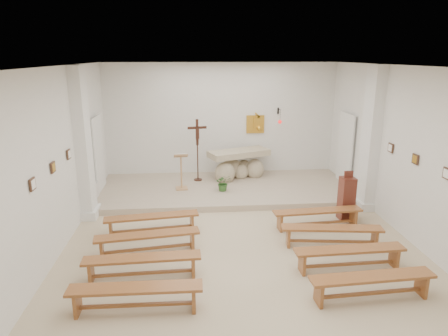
{
  "coord_description": "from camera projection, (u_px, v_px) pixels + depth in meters",
  "views": [
    {
      "loc": [
        -0.95,
        -7.07,
        3.7
      ],
      "look_at": [
        -0.2,
        1.6,
        1.23
      ],
      "focal_mm": 32.0,
      "sensor_mm": 36.0,
      "label": 1
    }
  ],
  "objects": [
    {
      "name": "sanctuary_lamp",
      "position": [
        280.0,
        120.0,
        12.02
      ],
      "size": [
        0.11,
        0.36,
        0.44
      ],
      "color": "black",
      "rests_on": "wall_back"
    },
    {
      "name": "bench_left_front",
      "position": [
        152.0,
        220.0,
        8.49
      ],
      "size": [
        2.01,
        0.57,
        0.42
      ],
      "rotation": [
        0.0,
        0.0,
        0.13
      ],
      "color": "#95562B",
      "rests_on": "ground"
    },
    {
      "name": "station_frame_left_rear",
      "position": [
        69.0,
        154.0,
        8.25
      ],
      "size": [
        0.03,
        0.2,
        0.2
      ],
      "primitive_type": "cube",
      "color": "#452C1E",
      "rests_on": "wall_left"
    },
    {
      "name": "bench_left_fourth",
      "position": [
        136.0,
        293.0,
        5.89
      ],
      "size": [
        1.99,
        0.34,
        0.42
      ],
      "rotation": [
        0.0,
        0.0,
        -0.01
      ],
      "color": "#95562B",
      "rests_on": "ground"
    },
    {
      "name": "bench_right_fourth",
      "position": [
        372.0,
        282.0,
        6.19
      ],
      "size": [
        2.0,
        0.43,
        0.42
      ],
      "rotation": [
        0.0,
        0.0,
        0.06
      ],
      "color": "#95562B",
      "rests_on": "ground"
    },
    {
      "name": "ceiling",
      "position": [
        244.0,
        68.0,
        6.91
      ],
      "size": [
        7.0,
        10.0,
        0.02
      ],
      "primitive_type": "cube",
      "color": "silver",
      "rests_on": "wall_back"
    },
    {
      "name": "potted_plant",
      "position": [
        223.0,
        183.0,
        10.77
      ],
      "size": [
        0.43,
        0.39,
        0.45
      ],
      "primitive_type": "imported",
      "rotation": [
        0.0,
        0.0,
        0.09
      ],
      "color": "#2E5B24",
      "rests_on": "sanctuary_platform"
    },
    {
      "name": "station_frame_right_mid",
      "position": [
        415.0,
        159.0,
        7.87
      ],
      "size": [
        0.03,
        0.2,
        0.2
      ],
      "primitive_type": "cube",
      "color": "#452C1E",
      "rests_on": "wall_right"
    },
    {
      "name": "sanctuary_platform",
      "position": [
        225.0,
        189.0,
        11.19
      ],
      "size": [
        6.98,
        3.0,
        0.15
      ],
      "primitive_type": "cube",
      "color": "tan",
      "rests_on": "ground"
    },
    {
      "name": "station_frame_right_front",
      "position": [
        447.0,
        174.0,
        6.91
      ],
      "size": [
        0.03,
        0.2,
        0.2
      ],
      "primitive_type": "cube",
      "color": "#452C1E",
      "rests_on": "wall_right"
    },
    {
      "name": "radiator_left",
      "position": [
        93.0,
        196.0,
        10.09
      ],
      "size": [
        0.1,
        0.85,
        0.52
      ],
      "primitive_type": "cube",
      "color": "silver",
      "rests_on": "ground"
    },
    {
      "name": "ground",
      "position": [
        241.0,
        250.0,
        7.86
      ],
      "size": [
        7.0,
        10.0,
        0.0
      ],
      "primitive_type": "cube",
      "color": "#CCB793",
      "rests_on": "ground"
    },
    {
      "name": "wall_right",
      "position": [
        422.0,
        160.0,
        7.67
      ],
      "size": [
        0.02,
        10.0,
        3.5
      ],
      "primitive_type": "cube",
      "color": "white",
      "rests_on": "ground"
    },
    {
      "name": "wall_back",
      "position": [
        221.0,
        121.0,
        12.16
      ],
      "size": [
        7.0,
        0.02,
        3.5
      ],
      "primitive_type": "cube",
      "color": "white",
      "rests_on": "ground"
    },
    {
      "name": "bench_right_second",
      "position": [
        332.0,
        232.0,
        7.92
      ],
      "size": [
        2.0,
        0.56,
        0.42
      ],
      "rotation": [
        0.0,
        0.0,
        -0.13
      ],
      "color": "#95562B",
      "rests_on": "ground"
    },
    {
      "name": "altar",
      "position": [
        238.0,
        166.0,
        11.87
      ],
      "size": [
        1.92,
        1.3,
        0.93
      ],
      "rotation": [
        0.0,
        0.0,
        0.37
      ],
      "color": "#BFB491",
      "rests_on": "sanctuary_platform"
    },
    {
      "name": "bench_right_third",
      "position": [
        349.0,
        254.0,
        7.05
      ],
      "size": [
        1.99,
        0.38,
        0.42
      ],
      "rotation": [
        0.0,
        0.0,
        0.03
      ],
      "color": "#95562B",
      "rests_on": "ground"
    },
    {
      "name": "crucifix_stand",
      "position": [
        197.0,
        146.0,
        11.45
      ],
      "size": [
        0.54,
        0.24,
        1.8
      ],
      "rotation": [
        0.0,
        0.0,
        0.16
      ],
      "color": "#391B12",
      "rests_on": "sanctuary_platform"
    },
    {
      "name": "bench_left_third",
      "position": [
        142.0,
        262.0,
        6.76
      ],
      "size": [
        1.99,
        0.39,
        0.42
      ],
      "rotation": [
        0.0,
        0.0,
        0.04
      ],
      "color": "#95562B",
      "rests_on": "ground"
    },
    {
      "name": "donation_pedestal",
      "position": [
        346.0,
        198.0,
        9.22
      ],
      "size": [
        0.33,
        0.33,
        1.17
      ],
      "rotation": [
        0.0,
        0.0,
        0.06
      ],
      "color": "maroon",
      "rests_on": "ground"
    },
    {
      "name": "station_frame_right_rear",
      "position": [
        391.0,
        148.0,
        8.83
      ],
      "size": [
        0.03,
        0.2,
        0.2
      ],
      "primitive_type": "cube",
      "color": "#452C1E",
      "rests_on": "wall_right"
    },
    {
      "name": "station_frame_left_mid",
      "position": [
        53.0,
        167.0,
        7.3
      ],
      "size": [
        0.03,
        0.2,
        0.2
      ],
      "primitive_type": "cube",
      "color": "#452C1E",
      "rests_on": "wall_left"
    },
    {
      "name": "pilaster_left",
      "position": [
        83.0,
        144.0,
        9.02
      ],
      "size": [
        0.26,
        0.55,
        3.5
      ],
      "primitive_type": "cube",
      "color": "white",
      "rests_on": "ground"
    },
    {
      "name": "wall_left",
      "position": [
        48.0,
        169.0,
        7.09
      ],
      "size": [
        0.02,
        10.0,
        3.5
      ],
      "primitive_type": "cube",
      "color": "white",
      "rests_on": "ground"
    },
    {
      "name": "pilaster_right",
      "position": [
        371.0,
        139.0,
        9.58
      ],
      "size": [
        0.26,
        0.55,
        3.5
      ],
      "primitive_type": "cube",
      "color": "white",
      "rests_on": "ground"
    },
    {
      "name": "radiator_right",
      "position": [
        356.0,
        188.0,
        10.66
      ],
      "size": [
        0.1,
        0.85,
        0.52
      ],
      "primitive_type": "cube",
      "color": "silver",
      "rests_on": "ground"
    },
    {
      "name": "bench_right_front",
      "position": [
        318.0,
        214.0,
        8.79
      ],
      "size": [
        2.0,
        0.45,
        0.42
      ],
      "rotation": [
        0.0,
        0.0,
        0.07
      ],
      "color": "#95562B",
      "rests_on": "ground"
    },
    {
      "name": "gold_wall_relief",
      "position": [
        255.0,
        124.0,
        12.25
      ],
      "size": [
        0.55,
        0.04,
        0.55
      ],
      "primitive_type": "cube",
      "color": "gold",
      "rests_on": "wall_back"
    },
    {
      "name": "bench_left_second",
      "position": [
        148.0,
        239.0,
        7.62
      ],
      "size": [
        2.01,
        0.58,
        0.42
      ],
      "rotation": [
        0.0,
        0.0,
        0.14
      ],
      "color": "#95562B",
      "rests_on": "ground"
    },
    {
      "name": "lectern",
      "position": [
        181.0,
        171.0,
        10.82
      ],
      "size": [
        0.4,
        0.35,
        1.04
      ],
      "rotation": [
        0.0,
        0.0,
        0.09
      ],
      "color": "tan",
      "rests_on": "sanctuary_platform"
    },
    {
      "name": "station_frame_left_front",
      "position": [
        32.0,
        184.0,
        6.34
      ],
      "size": [
        0.03,
        0.2,
        0.2
      ],
      "primitive_type": "cube",
      "color": "#452C1E",
      "rests_on": "wall_left"
    }
  ]
}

